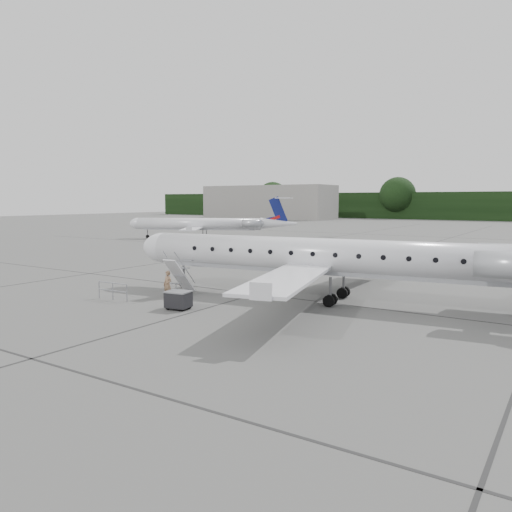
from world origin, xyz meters
The scene contains 8 objects.
ground centered at (0.00, 0.00, 0.00)m, with size 320.00×320.00×0.00m, color #5A5957.
terminal_building centered at (-70.00, 110.00, 5.00)m, with size 40.00×14.00×10.00m, color gray.
main_regional_jet centered at (-1.80, 4.97, 3.56)m, with size 27.74×19.97×7.11m, color silver, non-canonical shape.
airstair centered at (-9.69, 1.87, 1.11)m, with size 0.85×2.11×2.23m, color silver, non-canonical shape.
passenger centered at (-9.54, 0.67, 0.81)m, with size 0.59×0.39×1.61m, color #8C694C.
safety_railing centered at (-11.79, -1.48, 0.50)m, with size 2.20×0.08×1.00m, color gray, non-canonical shape.
baggage_cart centered at (-6.99, -1.26, 0.52)m, with size 1.19×0.96×1.03m, color black, non-canonical shape.
bg_regional_left centered at (-36.41, 36.01, 3.07)m, with size 23.43×16.87×6.15m, color silver, non-canonical shape.
Camera 1 is at (10.45, -20.56, 5.72)m, focal length 35.00 mm.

